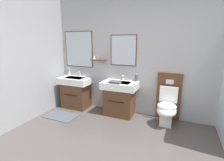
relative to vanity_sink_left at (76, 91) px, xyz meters
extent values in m
cube|color=#A8A8AA|center=(1.80, 0.27, 0.97)|extent=(4.79, 0.12, 2.74)
cube|color=#4C301E|center=(0.00, 0.20, 1.01)|extent=(0.76, 0.02, 0.86)
cube|color=silver|center=(0.00, 0.19, 1.01)|extent=(0.72, 0.01, 0.82)
cube|color=#4C301E|center=(1.15, 0.20, 1.01)|extent=(0.59, 0.02, 0.67)
cube|color=silver|center=(1.15, 0.19, 1.01)|extent=(0.55, 0.01, 0.63)
cube|color=#56331E|center=(0.57, 0.13, 0.79)|extent=(0.36, 0.14, 0.02)
cone|color=white|center=(0.46, 0.13, 0.85)|extent=(0.07, 0.07, 0.09)
cylinder|color=gray|center=(0.54, 0.13, 0.84)|extent=(0.05, 0.05, 0.07)
cube|color=#474C56|center=(0.00, -0.60, -0.40)|extent=(0.68, 0.44, 0.01)
cube|color=#56331E|center=(0.00, 0.00, -0.10)|extent=(0.63, 0.45, 0.60)
cube|color=black|center=(0.00, -0.23, -0.03)|extent=(0.34, 0.01, 0.02)
cube|color=white|center=(0.00, 0.00, 0.28)|extent=(0.76, 0.50, 0.15)
cube|color=silver|center=(0.00, -0.03, 0.34)|extent=(0.47, 0.27, 0.03)
cylinder|color=silver|center=(0.00, 0.20, 0.41)|extent=(0.03, 0.03, 0.11)
cylinder|color=silver|center=(0.00, 0.14, 0.46)|extent=(0.02, 0.11, 0.02)
cube|color=#56331E|center=(1.15, 0.00, -0.10)|extent=(0.63, 0.45, 0.60)
cube|color=black|center=(1.15, -0.23, -0.03)|extent=(0.34, 0.01, 0.02)
cube|color=white|center=(1.15, 0.00, 0.28)|extent=(0.76, 0.50, 0.15)
cube|color=silver|center=(1.15, -0.03, 0.34)|extent=(0.47, 0.27, 0.03)
cylinder|color=silver|center=(1.15, 0.20, 0.41)|extent=(0.03, 0.03, 0.11)
cylinder|color=silver|center=(1.15, 0.14, 0.46)|extent=(0.02, 0.11, 0.02)
cube|color=#56331E|center=(2.16, 0.19, 0.10)|extent=(0.48, 0.10, 1.00)
cube|color=silver|center=(2.16, 0.14, 0.42)|extent=(0.15, 0.01, 0.09)
cube|color=white|center=(2.16, -0.07, -0.23)|extent=(0.22, 0.30, 0.34)
ellipsoid|color=white|center=(2.16, -0.15, -0.08)|extent=(0.37, 0.46, 0.24)
torus|color=white|center=(2.16, -0.15, 0.01)|extent=(0.35, 0.35, 0.04)
cube|color=white|center=(2.16, 0.07, 0.17)|extent=(0.35, 0.03, 0.33)
cylinder|color=silver|center=(-0.30, 0.17, 0.40)|extent=(0.07, 0.07, 0.09)
cylinder|color=white|center=(-0.29, 0.17, 0.45)|extent=(0.02, 0.03, 0.16)
cube|color=white|center=(-0.28, 0.16, 0.53)|extent=(0.01, 0.02, 0.03)
cylinder|color=#33B266|center=(-0.32, 0.17, 0.45)|extent=(0.03, 0.03, 0.16)
cube|color=white|center=(-0.33, 0.15, 0.54)|extent=(0.02, 0.02, 0.03)
cylinder|color=#4C4C51|center=(1.46, 0.18, 0.43)|extent=(0.06, 0.06, 0.15)
cylinder|color=silver|center=(1.46, 0.18, 0.52)|extent=(0.02, 0.02, 0.04)
cube|color=#47474C|center=(1.11, -0.15, 0.37)|extent=(0.22, 0.16, 0.04)
camera|label=1|loc=(2.35, -3.30, 1.24)|focal=26.80mm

